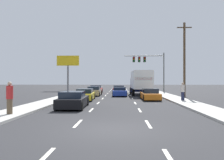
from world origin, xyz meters
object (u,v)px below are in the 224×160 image
car_yellow (85,95)px  car_blue (120,92)px  traffic_signal_mast (146,62)px  pedestrian_near_corner (10,98)px  car_maroon (119,89)px  roadside_billboard (68,65)px  car_orange (150,95)px  utility_pole_mid (184,59)px  car_black (73,100)px  box_truck (141,81)px  car_red (96,89)px  pedestrian_mid_block (183,91)px  car_tan (94,91)px

car_yellow → car_blue: size_ratio=1.10×
traffic_signal_mast → pedestrian_near_corner: traffic_signal_mast is taller
car_maroon → pedestrian_near_corner: bearing=-104.1°
car_maroon → roadside_billboard: (-10.47, 8.60, 4.59)m
car_orange → utility_pole_mid: size_ratio=0.50×
car_orange → traffic_signal_mast: 16.83m
car_black → car_blue: 13.59m
box_truck → utility_pole_mid: bearing=-35.2°
car_maroon → car_blue: car_maroon is taller
car_yellow → box_truck: 10.83m
car_maroon → box_truck: size_ratio=0.49×
car_yellow → car_maroon: car_maroon is taller
car_red → pedestrian_mid_block: pedestrian_mid_block is taller
car_yellow → pedestrian_near_corner: 11.28m
pedestrian_mid_block → car_red: bearing=125.0°
pedestrian_near_corner → traffic_signal_mast: bearing=68.5°
car_black → box_truck: box_truck is taller
car_black → pedestrian_near_corner: size_ratio=2.45×
car_blue → box_truck: size_ratio=0.50×
pedestrian_near_corner → roadside_billboard: bearing=97.4°
car_tan → car_blue: bearing=-7.0°
box_truck → car_orange: (0.33, -7.75, -1.42)m
pedestrian_near_corner → car_maroon: bearing=75.9°
car_tan → box_truck: box_truck is taller
car_maroon → car_orange: 13.31m
car_black → car_orange: 10.10m
pedestrian_near_corner → utility_pole_mid: bearing=47.6°
car_orange → pedestrian_near_corner: bearing=-129.4°
car_yellow → car_blue: 7.33m
traffic_signal_mast → utility_pole_mid: bearing=-73.8°
box_truck → pedestrian_mid_block: bearing=-71.6°
car_black → pedestrian_mid_block: pedestrian_mid_block is taller
car_yellow → car_tan: bearing=88.7°
pedestrian_near_corner → pedestrian_mid_block: size_ratio=1.08×
car_maroon → pedestrian_mid_block: (6.41, -14.92, 0.44)m
utility_pole_mid → pedestrian_mid_block: (-1.86, -6.19, -3.78)m
car_black → car_blue: car_black is taller
car_blue → roadside_billboard: bearing=124.0°
car_maroon → utility_pole_mid: 12.74m
pedestrian_near_corner → pedestrian_mid_block: pedestrian_near_corner is taller
car_tan → roadside_billboard: roadside_billboard is taller
car_tan → car_orange: size_ratio=0.89×
car_blue → pedestrian_near_corner: bearing=-110.1°
car_blue → utility_pole_mid: size_ratio=0.46×
car_black → car_maroon: (3.29, 20.36, -0.02)m
car_blue → box_truck: box_truck is taller
car_red → box_truck: (6.84, -4.64, 1.39)m
car_tan → pedestrian_near_corner: pedestrian_near_corner is taller
car_blue → pedestrian_near_corner: 18.44m
box_truck → roadside_billboard: bearing=134.8°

